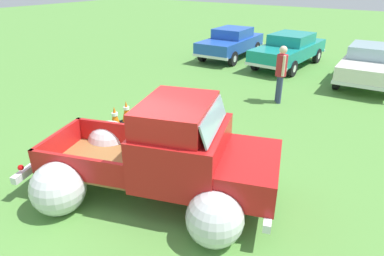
{
  "coord_description": "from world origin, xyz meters",
  "views": [
    {
      "loc": [
        3.7,
        -3.93,
        3.86
      ],
      "look_at": [
        0.0,
        1.38,
        0.84
      ],
      "focal_mm": 31.18,
      "sensor_mm": 36.0,
      "label": 1
    }
  ],
  "objects": [
    {
      "name": "ground_plane",
      "position": [
        0.0,
        0.0,
        0.0
      ],
      "size": [
        80.0,
        80.0,
        0.0
      ],
      "primitive_type": "plane",
      "color": "#548C3D"
    },
    {
      "name": "vintage_pickup_truck",
      "position": [
        0.37,
        0.13,
        0.76
      ],
      "size": [
        4.99,
        3.82,
        1.96
      ],
      "rotation": [
        0.0,
        0.0,
        0.33
      ],
      "color": "black",
      "rests_on": "ground"
    },
    {
      "name": "show_car_0",
      "position": [
        -4.22,
        10.8,
        0.78
      ],
      "size": [
        1.97,
        4.31,
        1.43
      ],
      "rotation": [
        0.0,
        0.0,
        -1.52
      ],
      "color": "black",
      "rests_on": "ground"
    },
    {
      "name": "show_car_1",
      "position": [
        -1.31,
        10.86,
        0.78
      ],
      "size": [
        2.05,
        4.69,
        1.43
      ],
      "rotation": [
        0.0,
        0.0,
        -1.62
      ],
      "color": "black",
      "rests_on": "ground"
    },
    {
      "name": "show_car_2",
      "position": [
        2.16,
        10.08,
        0.78
      ],
      "size": [
        2.15,
        4.35,
        1.43
      ],
      "rotation": [
        0.0,
        0.0,
        -1.52
      ],
      "color": "black",
      "rests_on": "ground"
    },
    {
      "name": "spectator_0",
      "position": [
        0.12,
        6.12,
        1.06
      ],
      "size": [
        0.48,
        0.48,
        1.84
      ],
      "rotation": [
        0.0,
        0.0,
        0.64
      ],
      "color": "navy",
      "rests_on": "ground"
    },
    {
      "name": "lane_cone_0",
      "position": [
        -2.73,
        1.66,
        0.31
      ],
      "size": [
        0.36,
        0.36,
        0.63
      ],
      "color": "black",
      "rests_on": "ground"
    },
    {
      "name": "lane_cone_1",
      "position": [
        -2.78,
        2.15,
        0.31
      ],
      "size": [
        0.36,
        0.36,
        0.63
      ],
      "color": "black",
      "rests_on": "ground"
    }
  ]
}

